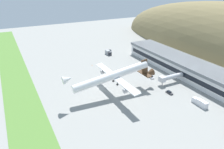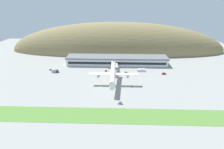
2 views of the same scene
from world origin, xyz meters
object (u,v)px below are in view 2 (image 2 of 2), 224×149
(jetway_0, at_px, (117,67))
(service_car_2, at_px, (106,71))
(service_car_0, at_px, (126,73))
(box_truck, at_px, (55,71))
(traffic_cone_1, at_px, (101,80))
(service_car_3, at_px, (51,70))
(terminal_building, at_px, (117,60))
(cargo_airplane, at_px, (113,74))
(traffic_cone_0, at_px, (65,81))
(fuel_truck, at_px, (141,70))
(service_car_1, at_px, (164,74))

(jetway_0, height_order, service_car_2, jetway_0)
(service_car_0, height_order, box_truck, box_truck)
(service_car_0, height_order, traffic_cone_1, service_car_0)
(service_car_3, bearing_deg, box_truck, -38.41)
(terminal_building, bearing_deg, cargo_airplane, -93.24)
(service_car_0, relative_size, traffic_cone_0, 7.23)
(service_car_3, height_order, box_truck, box_truck)
(fuel_truck, bearing_deg, cargo_airplane, -131.25)
(box_truck, distance_m, traffic_cone_0, 25.83)
(service_car_2, bearing_deg, service_car_3, 178.67)
(jetway_0, relative_size, service_car_3, 4.13)
(jetway_0, distance_m, traffic_cone_0, 55.51)
(service_car_3, height_order, traffic_cone_0, service_car_3)
(service_car_1, distance_m, fuel_truck, 22.92)
(terminal_building, height_order, fuel_truck, terminal_building)
(service_car_3, height_order, fuel_truck, fuel_truck)
(traffic_cone_0, bearing_deg, service_car_0, 20.24)
(jetway_0, xyz_separation_m, service_car_0, (9.43, -8.21, -3.41))
(terminal_building, bearing_deg, service_car_2, -115.52)
(terminal_building, relative_size, service_car_3, 28.80)
(box_truck, height_order, traffic_cone_1, box_truck)
(cargo_airplane, xyz_separation_m, fuel_truck, (28.20, 32.16, -9.38))
(traffic_cone_0, bearing_deg, box_truck, 127.45)
(terminal_building, xyz_separation_m, traffic_cone_0, (-47.15, -46.81, -5.18))
(jetway_0, xyz_separation_m, fuel_truck, (25.21, -2.98, -2.54))
(cargo_airplane, bearing_deg, service_car_3, 154.51)
(service_car_0, xyz_separation_m, traffic_cone_0, (-56.57, -20.85, -0.30))
(service_car_1, xyz_separation_m, traffic_cone_1, (-61.68, -16.26, -0.39))
(service_car_0, distance_m, box_truck, 72.26)
(terminal_building, xyz_separation_m, fuel_truck, (25.21, -20.72, -4.01))
(service_car_3, bearing_deg, service_car_0, -3.35)
(cargo_airplane, xyz_separation_m, service_car_0, (12.41, 26.92, -10.25))
(terminal_building, bearing_deg, traffic_cone_1, -108.44)
(service_car_0, height_order, service_car_1, service_car_1)
(fuel_truck, relative_size, traffic_cone_0, 14.52)
(service_car_1, bearing_deg, traffic_cone_0, -168.53)
(traffic_cone_1, bearing_deg, cargo_airplane, -37.41)
(jetway_0, relative_size, traffic_cone_0, 27.97)
(service_car_0, distance_m, fuel_truck, 16.66)
(jetway_0, bearing_deg, service_car_0, -41.07)
(cargo_airplane, distance_m, service_car_2, 32.80)
(service_car_1, bearing_deg, service_car_0, 177.35)
(cargo_airplane, distance_m, service_car_1, 56.91)
(jetway_0, height_order, traffic_cone_0, jetway_0)
(traffic_cone_1, bearing_deg, service_car_0, 36.78)
(service_car_0, bearing_deg, terminal_building, 109.95)
(cargo_airplane, distance_m, traffic_cone_0, 45.81)
(cargo_airplane, height_order, box_truck, cargo_airplane)
(fuel_truck, height_order, traffic_cone_1, fuel_truck)
(box_truck, xyz_separation_m, traffic_cone_1, (48.18, -17.62, -1.26))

